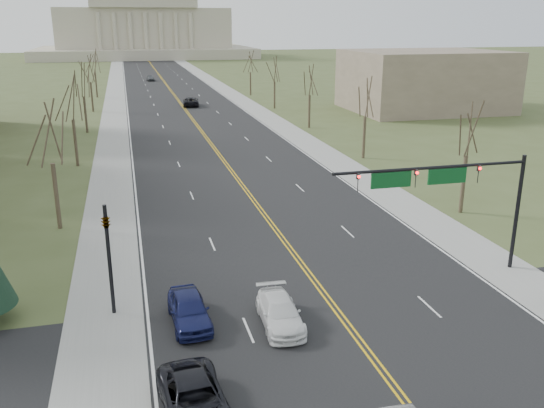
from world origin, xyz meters
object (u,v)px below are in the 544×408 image
signal_mast (446,184)px  car_sb_outer_second (189,309)px  signal_left (108,248)px  car_sb_inner_second (280,312)px  car_far_nb (191,101)px  car_sb_outer_lead (195,400)px  car_far_sb (150,78)px

signal_mast → car_sb_outer_second: signal_mast is taller
signal_mast → signal_left: (-18.95, 0.00, -2.05)m
car_sb_inner_second → car_sb_outer_second: bearing=166.5°
car_sb_outer_second → car_far_nb: (9.25, 79.26, 0.04)m
car_sb_outer_lead → car_far_sb: 135.84m
car_far_sb → car_far_nb: bearing=-89.5°
signal_mast → car_sb_outer_second: (-15.20, -2.12, -4.96)m
signal_left → signal_mast: bearing=-0.0°
signal_mast → car_sb_inner_second: signal_mast is taller
signal_mast → car_sb_inner_second: (-10.77, -3.38, -5.06)m
car_sb_inner_second → car_far_nb: size_ratio=0.80×
signal_left → car_sb_outer_second: size_ratio=1.30×
signal_mast → car_sb_outer_lead: size_ratio=2.31×
car_sb_outer_lead → car_sb_outer_second: car_sb_outer_second is taller
car_sb_inner_second → car_far_nb: bearing=89.0°
car_sb_outer_second → car_far_sb: 128.49m
car_far_nb → signal_mast: bearing=100.5°
car_far_nb → car_far_sb: bearing=-78.3°
car_far_sb → car_sb_outer_lead: bearing=-97.2°
signal_mast → car_far_sb: bearing=94.9°
car_sb_inner_second → car_sb_outer_second: car_sb_outer_second is taller
signal_mast → car_far_nb: 77.53m
car_sb_outer_second → car_far_nb: bearing=80.6°
car_sb_inner_second → car_far_sb: (-0.00, 129.68, 0.07)m
car_sb_inner_second → car_far_nb: car_far_nb is taller
signal_mast → car_sb_outer_lead: signal_mast is taller
car_sb_outer_lead → car_sb_inner_second: size_ratio=1.11×
car_sb_outer_second → car_far_sb: (4.42, 128.42, -0.03)m
car_far_nb → car_sb_outer_lead: bearing=89.6°
signal_left → car_far_nb: (12.99, 77.14, -2.88)m
car_sb_outer_lead → car_sb_inner_second: bearing=45.6°
signal_mast → car_sb_outer_second: size_ratio=2.62×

